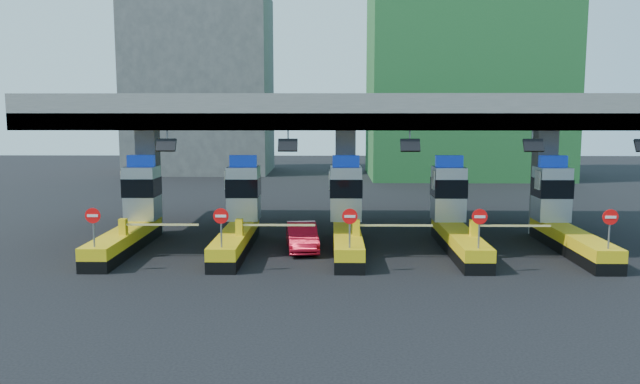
{
  "coord_description": "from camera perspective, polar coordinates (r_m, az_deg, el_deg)",
  "views": [
    {
      "loc": [
        -0.76,
        -28.38,
        6.29
      ],
      "look_at": [
        -1.23,
        0.0,
        2.59
      ],
      "focal_mm": 35.0,
      "sensor_mm": 36.0,
      "label": 1
    }
  ],
  "objects": [
    {
      "name": "toll_canopy",
      "position": [
        31.26,
        2.36,
        7.13
      ],
      "size": [
        28.0,
        12.09,
        7.0
      ],
      "color": "slate",
      "rests_on": "ground"
    },
    {
      "name": "red_car",
      "position": [
        28.39,
        -1.66,
        -4.1
      ],
      "size": [
        1.74,
        3.89,
        1.24
      ],
      "primitive_type": "imported",
      "rotation": [
        0.0,
        0.0,
        0.12
      ],
      "color": "red",
      "rests_on": "ground"
    },
    {
      "name": "bg_building_scaffold",
      "position": [
        62.19,
        13.2,
        14.35
      ],
      "size": [
        18.0,
        12.0,
        28.0
      ],
      "primitive_type": "cube",
      "color": "#1E5926",
      "rests_on": "ground"
    },
    {
      "name": "toll_lane_right",
      "position": [
        29.64,
        12.15,
        -2.25
      ],
      "size": [
        4.43,
        8.0,
        4.16
      ],
      "color": "black",
      "rests_on": "ground"
    },
    {
      "name": "toll_lane_center",
      "position": [
        29.08,
        2.44,
        -2.27
      ],
      "size": [
        4.43,
        8.0,
        4.16
      ],
      "color": "black",
      "rests_on": "ground"
    },
    {
      "name": "bg_building_concrete",
      "position": [
        65.78,
        -10.82,
        9.65
      ],
      "size": [
        14.0,
        10.0,
        18.0
      ],
      "primitive_type": "cube",
      "color": "#4C4C49",
      "rests_on": "ground"
    },
    {
      "name": "ground",
      "position": [
        29.08,
        2.43,
        -5.08
      ],
      "size": [
        120.0,
        120.0,
        0.0
      ],
      "primitive_type": "plane",
      "color": "black",
      "rests_on": "ground"
    },
    {
      "name": "toll_lane_far_left",
      "position": [
        30.5,
        -16.71,
        -2.12
      ],
      "size": [
        4.43,
        8.0,
        4.16
      ],
      "color": "black",
      "rests_on": "ground"
    },
    {
      "name": "toll_lane_left",
      "position": [
        29.38,
        -7.37,
        -2.23
      ],
      "size": [
        4.43,
        8.0,
        4.16
      ],
      "color": "black",
      "rests_on": "ground"
    },
    {
      "name": "toll_lane_far_right",
      "position": [
        31.0,
        21.26,
        -2.17
      ],
      "size": [
        4.43,
        8.0,
        4.16
      ],
      "color": "black",
      "rests_on": "ground"
    }
  ]
}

